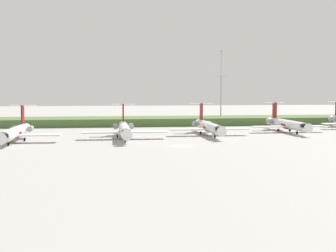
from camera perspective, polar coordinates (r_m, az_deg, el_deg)
The scene contains 7 objects.
ground_plane at distance 135.02m, azimuth -0.50°, elevation -0.97°, with size 500.00×500.00×0.00m, color #9E9B96.
grass_berm at distance 169.82m, azimuth -1.96°, elevation 0.63°, with size 320.00×20.00×2.81m, color #4C6B38.
regional_jet_second at distance 119.04m, azimuth -18.75°, elevation -0.72°, with size 22.81×31.00×9.00m.
regional_jet_third at distance 121.83m, azimuth -5.52°, elevation -0.39°, with size 22.81×31.00×9.00m.
regional_jet_fourth at distance 131.11m, azimuth 5.14°, elevation -0.04°, with size 22.81×31.00×9.00m.
regional_jet_fifth at distance 145.20m, azimuth 14.75°, elevation 0.27°, with size 22.81×31.00×9.00m.
antenna_mast at distance 179.52m, azimuth 6.71°, elevation 4.11°, with size 4.40×0.50×28.47m.
Camera 1 is at (-16.44, -103.40, 12.91)m, focal length 48.23 mm.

